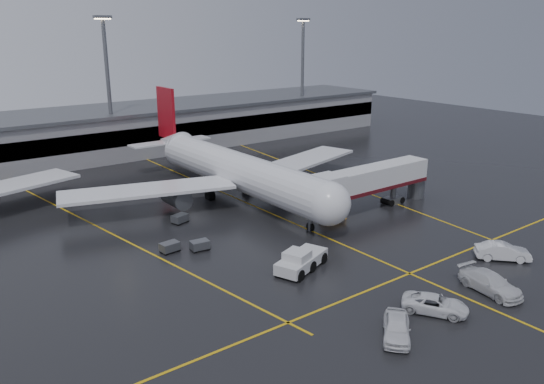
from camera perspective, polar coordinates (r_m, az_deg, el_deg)
ground at (r=70.49m, az=0.31°, el=-2.45°), size 220.00×220.00×0.00m
apron_line_centre at (r=70.49m, az=0.31°, el=-2.44°), size 0.25×90.00×0.02m
apron_line_stop at (r=55.96m, az=14.31°, el=-8.32°), size 60.00×0.25×0.02m
apron_line_left at (r=70.02m, az=-18.00°, el=-3.44°), size 9.99×69.35×0.02m
apron_line_right at (r=88.91m, az=5.60°, el=1.60°), size 7.57×69.64×0.02m
terminal at (r=110.18m, az=-15.14°, el=6.37°), size 122.00×19.00×8.60m
light_mast_mid at (r=101.57m, az=-16.91°, el=11.17°), size 3.00×1.20×25.45m
light_mast_right at (r=124.65m, az=3.23°, el=12.79°), size 3.00×1.20×25.45m
main_airliner at (r=76.86m, az=-4.09°, el=2.43°), size 48.80×45.60×14.10m
jet_bridge at (r=72.84m, az=10.66°, el=1.14°), size 19.90×3.40×6.05m
pushback_tractor at (r=54.79m, az=3.03°, el=-7.28°), size 7.07×4.78×2.35m
belt_loader at (r=69.38m, az=6.42°, el=-2.44°), size 3.50×2.32×2.05m
service_van_a at (r=49.12m, az=16.83°, el=-11.26°), size 5.13×6.08×1.55m
service_van_b at (r=54.23m, az=22.05°, el=-8.88°), size 3.48×6.59×1.82m
service_van_c at (r=61.93m, az=23.15°, el=-5.79°), size 5.22×5.31×1.82m
service_van_d at (r=44.75m, az=13.00°, el=-13.73°), size 5.24×4.96×1.76m
baggage_cart_a at (r=59.92m, az=-7.63°, el=-5.55°), size 2.13×1.52×1.12m
baggage_cart_b at (r=59.98m, az=-10.73°, el=-5.68°), size 2.11×1.47×1.12m
baggage_cart_c at (r=68.47m, az=-9.68°, el=-2.74°), size 2.30×1.84×1.12m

